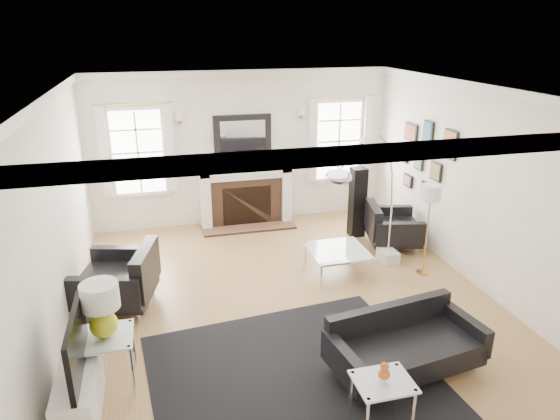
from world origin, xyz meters
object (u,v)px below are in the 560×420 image
object	(u,v)px
fireplace	(246,196)
arc_floor_lamp	(368,203)
armchair_left	(121,281)
armchair_right	(390,228)
sofa	(403,346)
gourd_lamp	(101,307)
coffee_table	(338,252)

from	to	relation	value
fireplace	arc_floor_lamp	bearing A→B (deg)	-65.98
armchair_left	armchair_right	world-z (taller)	armchair_left
armchair_left	arc_floor_lamp	xyz separation A→B (m)	(3.34, -0.17, 0.85)
armchair_right	sofa	bearing A→B (deg)	-113.69
armchair_left	armchair_right	size ratio (longest dim) A/B	1.15
fireplace	gourd_lamp	bearing A→B (deg)	-118.24
sofa	armchair_right	size ratio (longest dim) A/B	1.64
armchair_left	gourd_lamp	world-z (taller)	gourd_lamp
sofa	armchair_left	world-z (taller)	armchair_left
arc_floor_lamp	sofa	bearing A→B (deg)	-101.05
fireplace	gourd_lamp	distance (m)	4.67
fireplace	gourd_lamp	world-z (taller)	gourd_lamp
gourd_lamp	arc_floor_lamp	xyz separation A→B (m)	(3.41, 1.39, 0.31)
fireplace	coffee_table	bearing A→B (deg)	-67.61
armchair_right	arc_floor_lamp	xyz separation A→B (m)	(-0.93, -1.07, 0.90)
gourd_lamp	armchair_right	bearing A→B (deg)	29.61
armchair_left	fireplace	bearing A→B (deg)	49.89
fireplace	sofa	bearing A→B (deg)	-79.73
coffee_table	gourd_lamp	bearing A→B (deg)	-150.46
sofa	gourd_lamp	bearing A→B (deg)	170.49
fireplace	armchair_right	distance (m)	2.70
fireplace	coffee_table	size ratio (longest dim) A/B	2.01
coffee_table	arc_floor_lamp	world-z (taller)	arc_floor_lamp
sofa	arc_floor_lamp	distance (m)	2.15
armchair_right	arc_floor_lamp	world-z (taller)	arc_floor_lamp
armchair_left	arc_floor_lamp	world-z (taller)	arc_floor_lamp
coffee_table	gourd_lamp	distance (m)	3.67
armchair_left	armchair_right	bearing A→B (deg)	11.91
armchair_left	armchair_right	xyz separation A→B (m)	(4.27, 0.90, -0.05)
coffee_table	arc_floor_lamp	size ratio (longest dim) A/B	0.37
fireplace	sofa	world-z (taller)	fireplace
fireplace	arc_floor_lamp	distance (m)	3.04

